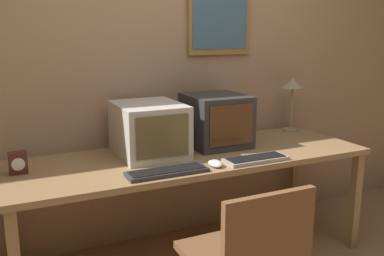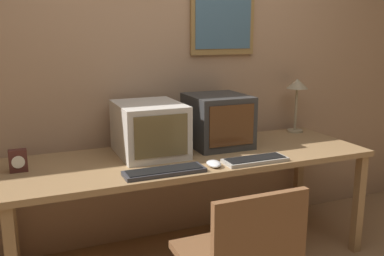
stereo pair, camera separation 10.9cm
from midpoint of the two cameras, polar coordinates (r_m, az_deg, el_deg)
The scene contains 10 objects.
wall_back at distance 3.02m, azimuth -2.28°, elevation 9.32°, with size 8.00×0.08×2.60m.
desk at distance 2.72m, azimuth 1.15°, elevation -4.85°, with size 2.27×0.76×0.73m.
monitor_left at distance 2.69m, azimuth -4.58°, elevation -0.11°, with size 0.40×0.48×0.33m.
monitor_right at distance 2.89m, azimuth 4.50°, elevation 1.00°, with size 0.38×0.42×0.35m.
keyboard_main at distance 2.36m, azimuth -2.37°, elevation -5.80°, with size 0.45×0.14×0.03m.
keyboard_side at distance 2.59m, azimuth 9.62°, elevation -4.22°, with size 0.39×0.14×0.03m.
mouse_near_keyboard at distance 2.47m, azimuth 4.08°, elevation -4.82°, with size 0.07×0.12×0.03m.
mouse_far_corner at distance 2.48m, azimuth 4.31°, elevation -4.76°, with size 0.07×0.11×0.04m.
desk_clock at distance 2.54m, azimuth -21.04°, elevation -4.11°, with size 0.10×0.06×0.13m.
desk_lamp at distance 3.37m, azimuth 14.73°, elevation 4.93°, with size 0.16×0.16×0.41m.
Camera 2 is at (-1.00, -1.36, 1.49)m, focal length 40.00 mm.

